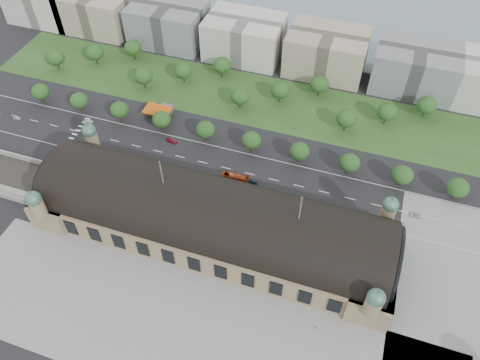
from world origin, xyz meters
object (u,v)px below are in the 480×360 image
(traffic_car_6, at_px, (415,215))
(pedestrian_0, at_px, (316,328))
(traffic_car_1, at_px, (88,121))
(parked_car_4, at_px, (114,167))
(bus_west, at_px, (235,177))
(bus_mid, at_px, (271,195))
(parked_car_0, at_px, (124,163))
(parked_car_1, at_px, (108,161))
(bus_east, at_px, (264,194))
(parked_car_6, at_px, (193,187))
(traffic_car_3, at_px, (172,141))
(parked_car_3, at_px, (107,165))
(petrol_station, at_px, (162,109))
(parked_car_2, at_px, (153,170))
(parked_car_5, at_px, (163,176))
(traffic_car_4, at_px, (252,182))
(traffic_car_2, at_px, (106,153))
(traffic_car_0, at_px, (17,118))

(traffic_car_6, relative_size, pedestrian_0, 2.81)
(traffic_car_1, distance_m, parked_car_4, 38.23)
(traffic_car_6, height_order, bus_west, bus_west)
(bus_west, height_order, bus_mid, bus_mid)
(parked_car_4, bearing_deg, parked_car_0, 113.25)
(parked_car_1, height_order, bus_east, bus_east)
(traffic_car_1, bearing_deg, parked_car_4, -136.46)
(bus_east, bearing_deg, parked_car_0, 90.59)
(parked_car_0, height_order, bus_east, bus_east)
(parked_car_6, bearing_deg, traffic_car_3, -174.45)
(traffic_car_3, height_order, parked_car_3, traffic_car_3)
(bus_mid, relative_size, bus_east, 1.06)
(petrol_station, relative_size, bus_west, 1.06)
(parked_car_1, bearing_deg, parked_car_6, 62.45)
(traffic_car_6, distance_m, parked_car_2, 121.16)
(parked_car_0, bearing_deg, bus_west, 62.78)
(parked_car_5, bearing_deg, bus_west, 69.38)
(parked_car_6, xyz_separation_m, bus_east, (32.53, 6.00, 0.99))
(petrol_station, xyz_separation_m, traffic_car_4, (60.80, -32.27, -2.17))
(traffic_car_6, height_order, parked_car_4, parked_car_4)
(traffic_car_1, xyz_separation_m, parked_car_5, (54.01, -23.22, -0.14))
(parked_car_6, bearing_deg, petrol_station, -176.45)
(traffic_car_6, relative_size, parked_car_5, 0.99)
(traffic_car_2, distance_m, parked_car_2, 27.23)
(traffic_car_3, bearing_deg, traffic_car_1, 95.40)
(traffic_car_0, height_order, traffic_car_3, traffic_car_3)
(parked_car_2, bearing_deg, parked_car_1, -114.33)
(traffic_car_4, bearing_deg, traffic_car_1, -95.25)
(parked_car_3, bearing_deg, bus_west, 63.37)
(traffic_car_3, xyz_separation_m, parked_car_3, (-23.04, -25.28, -0.05))
(parked_car_0, distance_m, bus_east, 70.49)
(parked_car_3, distance_m, bus_west, 62.74)
(parked_car_6, xyz_separation_m, bus_mid, (35.73, 6.00, 1.08))
(parked_car_1, height_order, bus_mid, bus_mid)
(traffic_car_2, distance_m, traffic_car_3, 32.73)
(petrol_station, xyz_separation_m, traffic_car_1, (-34.19, -19.35, -2.13))
(traffic_car_6, height_order, bus_mid, bus_mid)
(traffic_car_0, bearing_deg, parked_car_6, 83.72)
(traffic_car_3, xyz_separation_m, parked_car_4, (-19.12, -25.28, -0.06))
(traffic_car_0, relative_size, bus_west, 0.33)
(parked_car_0, bearing_deg, traffic_car_6, 60.64)
(bus_west, bearing_deg, pedestrian_0, -142.43)
(traffic_car_2, height_order, parked_car_6, traffic_car_2)
(traffic_car_2, bearing_deg, traffic_car_3, 132.04)
(petrol_station, xyz_separation_m, traffic_car_2, (-13.18, -37.38, -2.17))
(traffic_car_0, height_order, parked_car_3, traffic_car_0)
(bus_mid, bearing_deg, parked_car_5, 94.25)
(petrol_station, height_order, traffic_car_3, petrol_station)
(traffic_car_6, bearing_deg, parked_car_3, -82.86)
(parked_car_0, distance_m, parked_car_5, 21.96)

